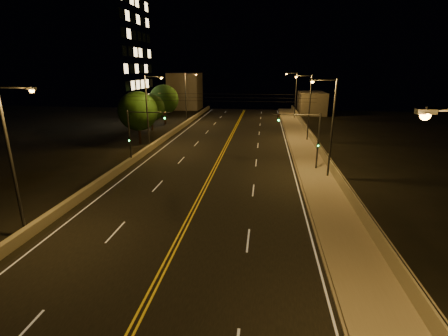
# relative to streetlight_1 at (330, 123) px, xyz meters

# --- Properties ---
(road) EXTENTS (18.00, 120.00, 0.02)m
(road) POSITION_rel_streetlight_1_xyz_m (-11.54, -3.81, -5.58)
(road) COLOR black
(road) RESTS_ON ground
(sidewalk) EXTENTS (3.60, 120.00, 0.30)m
(sidewalk) POSITION_rel_streetlight_1_xyz_m (-0.74, -3.81, -5.44)
(sidewalk) COLOR gray
(sidewalk) RESTS_ON ground
(curb) EXTENTS (0.14, 120.00, 0.15)m
(curb) POSITION_rel_streetlight_1_xyz_m (-2.61, -3.81, -5.52)
(curb) COLOR gray
(curb) RESTS_ON ground
(parapet_wall) EXTENTS (0.30, 120.00, 1.00)m
(parapet_wall) POSITION_rel_streetlight_1_xyz_m (0.91, -3.81, -4.79)
(parapet_wall) COLOR gray
(parapet_wall) RESTS_ON sidewalk
(jersey_barrier) EXTENTS (0.45, 120.00, 0.76)m
(jersey_barrier) POSITION_rel_streetlight_1_xyz_m (-21.37, -3.81, -5.21)
(jersey_barrier) COLOR gray
(jersey_barrier) RESTS_ON ground
(distant_building_right) EXTENTS (6.00, 10.00, 5.16)m
(distant_building_right) POSITION_rel_streetlight_1_xyz_m (4.96, 49.31, -3.02)
(distant_building_right) COLOR #6D645C
(distant_building_right) RESTS_ON ground
(distant_building_left) EXTENTS (8.00, 8.00, 9.38)m
(distant_building_left) POSITION_rel_streetlight_1_xyz_m (-27.54, 54.94, -0.90)
(distant_building_left) COLOR #6D645C
(distant_building_left) RESTS_ON ground
(parapet_rail) EXTENTS (0.06, 120.00, 0.06)m
(parapet_rail) POSITION_rel_streetlight_1_xyz_m (0.91, -3.81, -4.26)
(parapet_rail) COLOR black
(parapet_rail) RESTS_ON parapet_wall
(lane_markings) EXTENTS (17.32, 116.00, 0.00)m
(lane_markings) POSITION_rel_streetlight_1_xyz_m (-11.54, -3.88, -5.57)
(lane_markings) COLOR silver
(lane_markings) RESTS_ON road
(streetlight_1) EXTENTS (2.55, 0.28, 9.75)m
(streetlight_1) POSITION_rel_streetlight_1_xyz_m (0.00, 0.00, 0.00)
(streetlight_1) COLOR #2D2D33
(streetlight_1) RESTS_ON ground
(streetlight_2) EXTENTS (2.55, 0.28, 9.75)m
(streetlight_2) POSITION_rel_streetlight_1_xyz_m (0.00, 17.19, 0.00)
(streetlight_2) COLOR #2D2D33
(streetlight_2) RESTS_ON ground
(streetlight_3) EXTENTS (2.55, 0.28, 9.75)m
(streetlight_3) POSITION_rel_streetlight_1_xyz_m (0.00, 40.27, 0.00)
(streetlight_3) COLOR #2D2D33
(streetlight_3) RESTS_ON ground
(streetlight_4) EXTENTS (2.55, 0.28, 9.75)m
(streetlight_4) POSITION_rel_streetlight_1_xyz_m (-21.47, -14.50, 0.00)
(streetlight_4) COLOR #2D2D33
(streetlight_4) RESTS_ON ground
(streetlight_5) EXTENTS (2.55, 0.28, 9.75)m
(streetlight_5) POSITION_rel_streetlight_1_xyz_m (-21.47, 9.69, 0.00)
(streetlight_5) COLOR #2D2D33
(streetlight_5) RESTS_ON ground
(streetlight_6) EXTENTS (2.55, 0.28, 9.75)m
(streetlight_6) POSITION_rel_streetlight_1_xyz_m (-21.47, 31.48, 0.00)
(streetlight_6) COLOR #2D2D33
(streetlight_6) RESTS_ON ground
(traffic_signal_right) EXTENTS (5.11, 0.31, 6.21)m
(traffic_signal_right) POSITION_rel_streetlight_1_xyz_m (-1.53, 2.44, -1.68)
(traffic_signal_right) COLOR #2D2D33
(traffic_signal_right) RESTS_ON ground
(traffic_signal_left) EXTENTS (5.11, 0.31, 6.21)m
(traffic_signal_left) POSITION_rel_streetlight_1_xyz_m (-20.35, 2.44, -1.68)
(traffic_signal_left) COLOR #2D2D33
(traffic_signal_left) RESTS_ON ground
(overhead_wires) EXTENTS (22.00, 0.03, 0.83)m
(overhead_wires) POSITION_rel_streetlight_1_xyz_m (-11.54, 5.69, 1.81)
(overhead_wires) COLOR black
(building_tower) EXTENTS (24.00, 15.00, 25.10)m
(building_tower) POSITION_rel_streetlight_1_xyz_m (-41.70, 28.58, 6.39)
(building_tower) COLOR #6D645C
(building_tower) RESTS_ON ground
(tree_0) EXTENTS (5.60, 5.60, 7.58)m
(tree_0) POSITION_rel_streetlight_1_xyz_m (-24.19, 12.58, -0.82)
(tree_0) COLOR black
(tree_0) RESTS_ON ground
(tree_1) EXTENTS (4.68, 4.68, 6.35)m
(tree_1) POSITION_rel_streetlight_1_xyz_m (-26.02, 23.24, -1.60)
(tree_1) COLOR black
(tree_1) RESTS_ON ground
(tree_2) EXTENTS (5.63, 5.63, 7.63)m
(tree_2) POSITION_rel_streetlight_1_xyz_m (-25.70, 29.98, -0.79)
(tree_2) COLOR black
(tree_2) RESTS_ON ground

